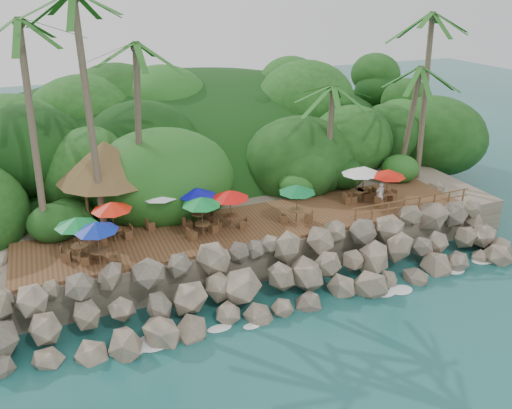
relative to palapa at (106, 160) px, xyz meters
name	(u,v)px	position (x,y,z in m)	size (l,w,h in m)	color
ground	(303,313)	(7.44, -9.84, -5.79)	(140.00, 140.00, 0.00)	#19514F
land_base	(205,185)	(7.44, 6.16, -4.74)	(32.00, 25.20, 2.10)	gray
jungle_hill	(180,167)	(7.44, 13.66, -5.79)	(44.80, 28.00, 15.40)	#143811
seawall	(286,273)	(7.44, -7.84, -4.64)	(29.00, 4.00, 2.30)	gray
terrace	(256,224)	(7.44, -3.84, -3.59)	(26.00, 5.00, 0.20)	brown
jungle_foliage	(209,202)	(7.44, 5.16, -5.79)	(44.00, 16.00, 12.00)	#143811
foam_line	(300,309)	(7.44, -9.54, -5.76)	(25.20, 0.80, 0.06)	white
palms	(256,40)	(8.66, -0.82, 6.15)	(30.30, 6.92, 13.40)	brown
palapa	(106,160)	(0.00, 0.00, 0.00)	(5.66, 5.66, 4.60)	brown
dining_clusters	(234,195)	(6.12, -3.90, -1.61)	(20.06, 5.18, 2.27)	brown
railing	(412,204)	(16.37, -6.19, -2.89)	(8.30, 0.10, 1.00)	brown
waiter	(380,194)	(15.25, -4.58, -2.71)	(0.57, 0.37, 1.56)	silver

